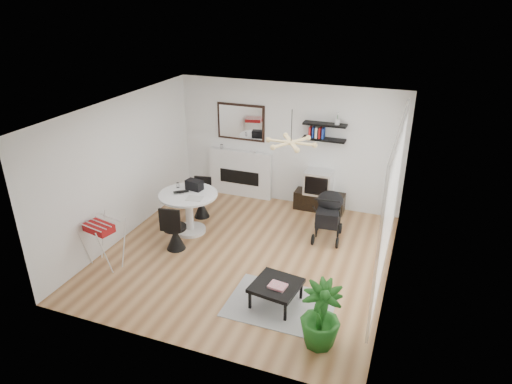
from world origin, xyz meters
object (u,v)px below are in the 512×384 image
at_px(stroller, 328,217).
at_px(dining_table, 189,207).
at_px(drying_rack, 104,243).
at_px(potted_plant, 321,315).
at_px(tv_console, 319,201).
at_px(fireplace, 241,168).
at_px(coffee_table, 276,286).
at_px(crt_tv, 319,182).

bearing_deg(stroller, dining_table, -168.86).
relative_size(drying_rack, potted_plant, 0.89).
height_order(tv_console, potted_plant, potted_plant).
bearing_deg(fireplace, dining_table, -97.83).
bearing_deg(fireplace, potted_plant, -55.50).
bearing_deg(coffee_table, tv_console, 92.34).
relative_size(crt_tv, drying_rack, 0.67).
bearing_deg(dining_table, drying_rack, -116.68).
relative_size(tv_console, coffee_table, 1.40).
distance_m(crt_tv, coffee_table, 3.47).
bearing_deg(stroller, drying_rack, -150.40).
height_order(coffee_table, potted_plant, potted_plant).
xyz_separation_m(crt_tv, drying_rack, (-2.96, -3.48, -0.20)).
relative_size(coffee_table, potted_plant, 0.79).
distance_m(tv_console, potted_plant, 4.19).
bearing_deg(tv_console, dining_table, -139.39).
xyz_separation_m(crt_tv, dining_table, (-2.15, -1.87, -0.11)).
relative_size(tv_console, dining_table, 0.95).
xyz_separation_m(fireplace, dining_table, (-0.27, -2.00, -0.13)).
bearing_deg(drying_rack, dining_table, 75.73).
height_order(crt_tv, stroller, stroller).
xyz_separation_m(tv_console, dining_table, (-2.19, -1.88, 0.35)).
xyz_separation_m(crt_tv, potted_plant, (1.01, -4.07, -0.17)).
bearing_deg(dining_table, fireplace, 82.17).
xyz_separation_m(dining_table, stroller, (2.62, 0.75, -0.11)).
relative_size(dining_table, coffee_table, 1.47).
distance_m(coffee_table, potted_plant, 1.05).
distance_m(fireplace, stroller, 2.67).
bearing_deg(coffee_table, dining_table, 145.98).
height_order(dining_table, coffee_table, dining_table).
xyz_separation_m(fireplace, coffee_table, (2.05, -3.57, -0.36)).
bearing_deg(stroller, fireplace, 147.14).
relative_size(fireplace, coffee_table, 2.78).
bearing_deg(potted_plant, fireplace, 124.50).
xyz_separation_m(fireplace, drying_rack, (-1.08, -3.60, -0.23)).
bearing_deg(crt_tv, tv_console, 4.95).
bearing_deg(dining_table, crt_tv, 41.06).
xyz_separation_m(dining_table, potted_plant, (3.16, -2.19, -0.06)).
height_order(tv_console, drying_rack, drying_rack).
distance_m(tv_console, dining_table, 2.90).
height_order(dining_table, stroller, stroller).
bearing_deg(dining_table, coffee_table, -34.02).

